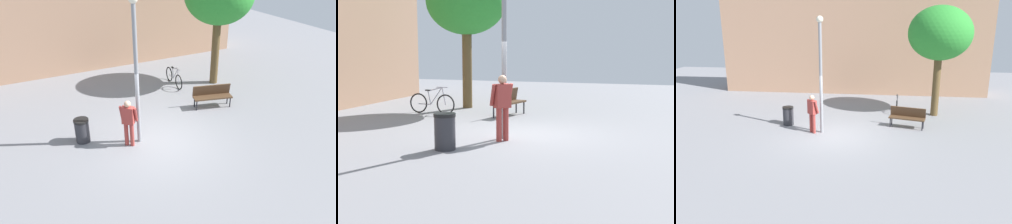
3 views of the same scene
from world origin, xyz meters
TOP-DOWN VIEW (x-y plane):
  - ground_plane at (0.00, 0.00)m, footprint 36.00×36.00m
  - lamppost at (-0.58, 0.35)m, footprint 0.28×0.28m
  - person_by_lamppost at (-0.97, 0.27)m, footprint 0.60×0.56m
  - park_bench at (3.14, 1.49)m, footprint 1.67×0.86m
  - plaza_tree at (4.64, 3.60)m, footprint 3.06×3.06m
  - bicycle_silver at (2.77, 4.17)m, footprint 0.16×1.81m
  - trash_bin at (-2.33, 1.22)m, footprint 0.51×0.51m

SIDE VIEW (x-z plane):
  - ground_plane at x=0.00m, z-range 0.00..0.00m
  - bicycle_silver at x=2.77m, z-range -0.10..0.87m
  - trash_bin at x=-2.33m, z-range 0.00..0.86m
  - park_bench at x=3.14m, z-range 0.08..1.01m
  - person_by_lamppost at x=-0.97m, z-range 0.13..1.80m
  - lamppost at x=-0.58m, z-range 0.38..5.29m
  - plaza_tree at x=4.64m, z-range 1.36..6.76m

